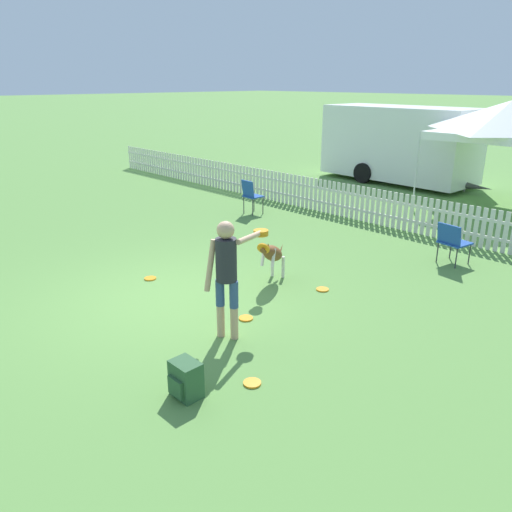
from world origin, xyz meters
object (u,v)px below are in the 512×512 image
object	(u,v)px
handler_person	(228,266)
folding_chair_center	(452,240)
frisbee_far_scatter	(252,383)
frisbee_near_handler	(150,278)
folding_chair_blue_left	(251,194)
frisbee_midfield	(322,289)
canopy_tent_main	(509,120)
frisbee_near_dog	(246,318)
equipment_trailer	(399,143)
backpack_on_grass	(186,379)
leaping_dog	(272,254)

from	to	relation	value
handler_person	folding_chair_center	world-z (taller)	handler_person
frisbee_far_scatter	folding_chair_center	size ratio (longest dim) A/B	0.26
frisbee_near_handler	folding_chair_blue_left	size ratio (longest dim) A/B	0.23
folding_chair_blue_left	folding_chair_center	world-z (taller)	folding_chair_blue_left
frisbee_midfield	folding_chair_blue_left	xyz separation A→B (m)	(-4.50, 2.60, 0.54)
canopy_tent_main	frisbee_far_scatter	bearing A→B (deg)	-82.30
frisbee_near_dog	canopy_tent_main	world-z (taller)	canopy_tent_main
frisbee_near_dog	equipment_trailer	world-z (taller)	equipment_trailer
backpack_on_grass	canopy_tent_main	distance (m)	11.50
leaping_dog	folding_chair_blue_left	world-z (taller)	folding_chair_blue_left
frisbee_far_scatter	frisbee_near_dog	bearing A→B (deg)	139.63
leaping_dog	frisbee_near_dog	bearing A→B (deg)	91.89
frisbee_near_handler	frisbee_near_dog	world-z (taller)	same
handler_person	canopy_tent_main	size ratio (longest dim) A/B	0.51
frisbee_near_handler	frisbee_midfield	world-z (taller)	same
frisbee_midfield	backpack_on_grass	world-z (taller)	backpack_on_grass
folding_chair_center	frisbee_near_dog	bearing A→B (deg)	86.87
backpack_on_grass	canopy_tent_main	size ratio (longest dim) A/B	0.13
frisbee_far_scatter	folding_chair_center	world-z (taller)	folding_chair_center
folding_chair_center	canopy_tent_main	size ratio (longest dim) A/B	0.25
handler_person	frisbee_near_handler	xyz separation A→B (m)	(-2.55, 0.36, -1.02)
equipment_trailer	folding_chair_center	bearing A→B (deg)	-49.37
frisbee_near_dog	equipment_trailer	bearing A→B (deg)	110.75
backpack_on_grass	folding_chair_blue_left	distance (m)	8.06
frisbee_far_scatter	equipment_trailer	world-z (taller)	equipment_trailer
handler_person	equipment_trailer	size ratio (longest dim) A/B	0.28
handler_person	frisbee_near_handler	bearing A→B (deg)	145.19
frisbee_midfield	canopy_tent_main	bearing A→B (deg)	91.87
leaping_dog	frisbee_midfield	distance (m)	1.04
folding_chair_blue_left	frisbee_near_handler	bearing A→B (deg)	117.42
canopy_tent_main	folding_chair_blue_left	bearing A→B (deg)	-129.18
frisbee_near_handler	canopy_tent_main	distance (m)	10.15
frisbee_near_handler	frisbee_far_scatter	size ratio (longest dim) A/B	1.00
handler_person	frisbee_near_handler	distance (m)	2.77
frisbee_near_dog	folding_chair_center	size ratio (longest dim) A/B	0.26
handler_person	leaping_dog	world-z (taller)	handler_person
canopy_tent_main	handler_person	bearing A→B (deg)	-87.89
folding_chair_blue_left	frisbee_far_scatter	bearing A→B (deg)	139.09
frisbee_near_dog	folding_chair_center	bearing A→B (deg)	77.23
canopy_tent_main	backpack_on_grass	bearing A→B (deg)	-84.50
handler_person	frisbee_near_dog	xyz separation A→B (m)	(-0.22, 0.51, -1.02)
frisbee_midfield	frisbee_far_scatter	world-z (taller)	same
folding_chair_blue_left	equipment_trailer	bearing A→B (deg)	-89.81
frisbee_midfield	folding_chair_center	xyz separation A→B (m)	(0.89, 2.75, 0.47)
folding_chair_center	leaping_dog	bearing A→B (deg)	71.67
backpack_on_grass	folding_chair_center	world-z (taller)	folding_chair_center
frisbee_far_scatter	canopy_tent_main	distance (m)	10.91
equipment_trailer	frisbee_far_scatter	bearing A→B (deg)	-63.34
frisbee_far_scatter	backpack_on_grass	distance (m)	0.80
frisbee_midfield	frisbee_far_scatter	distance (m)	2.99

